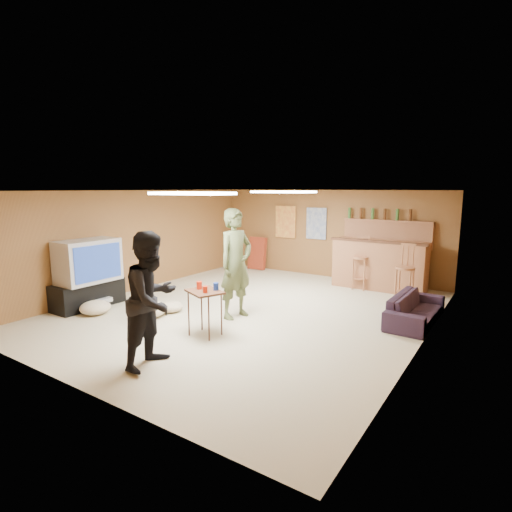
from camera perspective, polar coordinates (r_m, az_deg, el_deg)
The scene contains 32 objects.
ground at distance 7.48m, azimuth -0.85°, elevation -7.79°, with size 7.00×7.00×0.00m, color #B7AB8C.
ceiling at distance 7.14m, azimuth -0.90°, elevation 9.31°, with size 6.00×7.00×0.02m, color silver.
wall_back at distance 10.28m, azimuth 10.19°, elevation 3.14°, with size 6.00×0.02×2.20m, color brown.
wall_front at distance 4.82m, azimuth -25.11°, elevation -5.02°, with size 6.00×0.02×2.20m, color brown.
wall_left at distance 9.24m, azimuth -16.45°, elevation 2.16°, with size 0.02×7.00×2.20m, color brown.
wall_right at distance 6.09m, azimuth 23.15°, elevation -1.96°, with size 0.02×7.00×2.20m, color brown.
tv_stand at distance 8.29m, azimuth -22.84°, elevation -5.02°, with size 0.55×1.30×0.50m, color black.
dvd_box at distance 8.14m, azimuth -21.93°, elevation -5.96°, with size 0.35×0.50×0.08m, color #B2B2B7.
tv_body at distance 8.10m, azimuth -22.87°, elevation -0.65°, with size 0.60×1.10×0.80m, color #B2B2B7.
tv_screen at distance 7.85m, azimuth -21.60°, elevation -0.88°, with size 0.02×0.95×0.65m, color navy.
bar_counter at distance 9.35m, azimuth 17.21°, elevation -1.20°, with size 2.00×0.60×1.10m, color brown.
bar_lip at distance 9.03m, azimuth 16.93°, elevation 1.97°, with size 2.10×0.12×0.05m, color #3E2114.
bar_shelf at distance 9.66m, azimuth 18.25°, elevation 4.77°, with size 2.00×0.18×0.05m, color brown.
bar_backing at distance 9.71m, azimuth 18.18°, elevation 3.02°, with size 2.00×0.14×0.60m, color brown.
poster_left at distance 10.75m, azimuth 4.25°, elevation 4.88°, with size 0.60×0.03×0.85m, color #BF3F26.
poster_right at distance 10.34m, azimuth 8.62°, elevation 4.61°, with size 0.55×0.03×0.80m, color #334C99.
folding_chair_stack at distance 11.14m, azimuth 0.19°, elevation 0.41°, with size 0.50×0.14×0.90m, color maroon.
ceiling_panel_front at distance 5.96m, azimuth -9.15°, elevation 8.83°, with size 1.20×0.60×0.04m, color white.
ceiling_panel_back at distance 8.16m, azimuth 3.92°, elevation 9.13°, with size 1.20×0.60×0.04m, color white.
person_olive at distance 6.91m, azimuth -2.90°, elevation -1.11°, with size 0.70×0.46×1.91m, color #4E5833.
person_black at distance 5.21m, azimuth -14.60°, elevation -6.02°, with size 0.84×0.66×1.73m, color black.
sofa at distance 7.30m, azimuth 21.81°, elevation -7.01°, with size 1.63×0.64×0.48m, color black.
tray_table at distance 6.22m, azimuth -7.28°, elevation -8.10°, with size 0.55×0.44×0.71m, color #3E2114.
cup_red_near at distance 6.22m, azimuth -8.11°, elevation -4.16°, with size 0.09×0.09×0.12m, color red.
cup_red_far at distance 6.00m, azimuth -7.28°, elevation -4.76°, with size 0.07×0.07×0.10m, color red.
cup_blue at distance 6.12m, azimuth -5.74°, elevation -4.36°, with size 0.08×0.08×0.12m, color navy.
bar_stool_left at distance 9.20m, azimuth 14.74°, elevation -1.27°, with size 0.35×0.35×1.10m, color brown, non-canonical shape.
bar_stool_right at distance 8.25m, azimuth 20.49°, elevation -2.60°, with size 0.37×0.37×1.15m, color brown, non-canonical shape.
cushion_near_tv at distance 7.34m, azimuth -14.96°, elevation -7.36°, with size 0.60×0.60×0.27m, color tan.
cushion_mid at distance 7.55m, azimuth -12.00°, elevation -7.10°, with size 0.42×0.42×0.19m, color tan.
cushion_far at distance 7.80m, azimuth -21.98°, elevation -6.84°, with size 0.54×0.54×0.24m, color tan.
bottle_row at distance 9.68m, azimuth 17.12°, elevation 5.76°, with size 1.48×0.08×0.26m, color #3F7233, non-canonical shape.
Camera 1 is at (4.02, -5.90, 2.25)m, focal length 28.00 mm.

